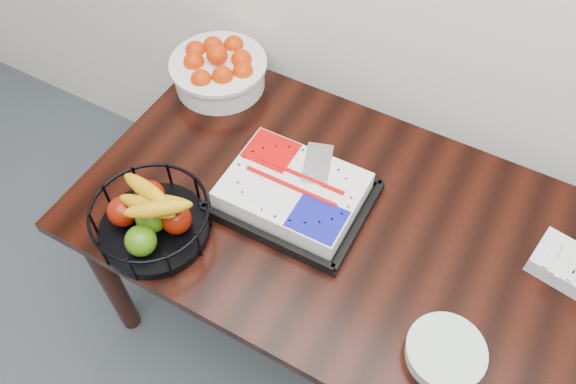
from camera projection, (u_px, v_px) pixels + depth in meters
The scene contains 6 objects.
table at pixel (381, 253), 1.66m from camera, with size 1.80×0.90×0.75m.
cake_tray at pixel (293, 193), 1.63m from camera, with size 0.45×0.36×0.09m.
tangerine_bowl at pixel (218, 64), 1.89m from camera, with size 0.33×0.33×0.21m.
fruit_basket at pixel (151, 218), 1.54m from camera, with size 0.33×0.33×0.18m.
plate_stack at pixel (445, 353), 1.36m from camera, with size 0.20×0.20×0.05m.
fork_bag at pixel (573, 268), 1.50m from camera, with size 0.23×0.17×0.06m.
Camera 1 is at (0.17, 1.13, 2.10)m, focal length 35.00 mm.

